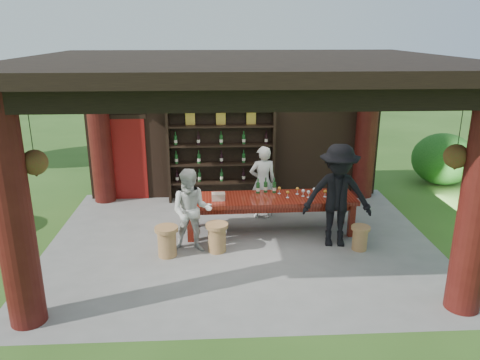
{
  "coord_description": "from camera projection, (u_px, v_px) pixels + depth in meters",
  "views": [
    {
      "loc": [
        -0.47,
        -8.27,
        3.95
      ],
      "look_at": [
        0.0,
        0.4,
        1.15
      ],
      "focal_mm": 35.0,
      "sensor_mm": 36.0,
      "label": 1
    }
  ],
  "objects": [
    {
      "name": "napkin_basket",
      "position": [
        218.0,
        196.0,
        9.19
      ],
      "size": [
        0.26,
        0.19,
        0.14
      ],
      "primitive_type": "cube",
      "rotation": [
        0.0,
        0.0,
        0.02
      ],
      "color": "#BF6672",
      "rests_on": "tasting_table"
    },
    {
      "name": "trees",
      "position": [
        401.0,
        57.0,
        10.5
      ],
      "size": [
        22.77,
        10.22,
        4.8
      ],
      "color": "#3F2819",
      "rests_on": "ground"
    },
    {
      "name": "guest_woman",
      "position": [
        191.0,
        211.0,
        8.53
      ],
      "size": [
        0.8,
        0.64,
        1.58
      ],
      "primitive_type": "imported",
      "rotation": [
        0.0,
        0.0,
        -0.05
      ],
      "color": "beige",
      "rests_on": "ground"
    },
    {
      "name": "table_glasses",
      "position": [
        302.0,
        192.0,
        9.41
      ],
      "size": [
        0.96,
        0.33,
        0.15
      ],
      "color": "silver",
      "rests_on": "tasting_table"
    },
    {
      "name": "stool_near_left",
      "position": [
        217.0,
        237.0,
        8.65
      ],
      "size": [
        0.42,
        0.42,
        0.55
      ],
      "rotation": [
        0.0,
        0.0,
        0.24
      ],
      "color": "olive",
      "rests_on": "ground"
    },
    {
      "name": "shrubs",
      "position": [
        327.0,
        209.0,
        9.28
      ],
      "size": [
        14.6,
        7.83,
        1.36
      ],
      "color": "#194C14",
      "rests_on": "ground"
    },
    {
      "name": "table_bottles",
      "position": [
        266.0,
        185.0,
        9.57
      ],
      "size": [
        0.42,
        0.13,
        0.31
      ],
      "color": "#194C1E",
      "rests_on": "tasting_table"
    },
    {
      "name": "stool_near_right",
      "position": [
        360.0,
        237.0,
        8.73
      ],
      "size": [
        0.35,
        0.35,
        0.47
      ],
      "rotation": [
        0.0,
        0.0,
        -0.02
      ],
      "color": "olive",
      "rests_on": "ground"
    },
    {
      "name": "guest_man",
      "position": [
        338.0,
        196.0,
        8.72
      ],
      "size": [
        1.36,
        0.89,
        1.98
      ],
      "primitive_type": "imported",
      "rotation": [
        0.0,
        0.0,
        -0.12
      ],
      "color": "black",
      "rests_on": "ground"
    },
    {
      "name": "host",
      "position": [
        263.0,
        182.0,
        10.12
      ],
      "size": [
        0.63,
        0.46,
        1.6
      ],
      "primitive_type": "imported",
      "rotation": [
        0.0,
        0.0,
        3.28
      ],
      "color": "beige",
      "rests_on": "ground"
    },
    {
      "name": "stool_far_left",
      "position": [
        167.0,
        241.0,
        8.47
      ],
      "size": [
        0.43,
        0.43,
        0.57
      ],
      "rotation": [
        0.0,
        0.0,
        -0.31
      ],
      "color": "olive",
      "rests_on": "ground"
    },
    {
      "name": "pavilion",
      "position": [
        239.0,
        130.0,
        8.84
      ],
      "size": [
        7.5,
        6.0,
        3.6
      ],
      "color": "slate",
      "rests_on": "ground"
    },
    {
      "name": "wine_shelf",
      "position": [
        221.0,
        155.0,
        11.06
      ],
      "size": [
        2.53,
        0.38,
        2.22
      ],
      "color": "black",
      "rests_on": "ground"
    },
    {
      "name": "tasting_table",
      "position": [
        270.0,
        202.0,
        9.4
      ],
      "size": [
        3.45,
        0.96,
        0.75
      ],
      "rotation": [
        0.0,
        0.0,
        0.02
      ],
      "color": "#58150C",
      "rests_on": "ground"
    },
    {
      "name": "ground",
      "position": [
        241.0,
        242.0,
        9.09
      ],
      "size": [
        90.0,
        90.0,
        0.0
      ],
      "primitive_type": "plane",
      "color": "#2D5119",
      "rests_on": "ground"
    }
  ]
}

